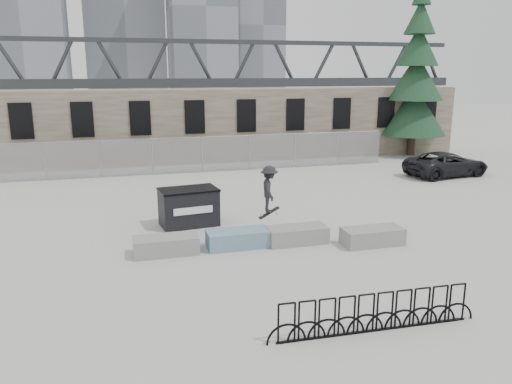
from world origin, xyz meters
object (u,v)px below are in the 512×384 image
planter_center_right (297,234)px  planter_offset (372,236)px  spruce_tree (416,83)px  suv (447,164)px  planter_center_left (238,238)px  dumpster (189,207)px  planter_far_left (166,245)px  bike_rack (375,313)px  skateboarder (269,189)px

planter_center_right → planter_offset: 2.49m
spruce_tree → suv: bearing=-106.7°
spruce_tree → planter_center_left: bearing=-136.6°
planter_center_right → spruce_tree: 20.67m
dumpster → suv: dumpster is taller
planter_offset → suv: size_ratio=0.42×
planter_far_left → planter_center_left: bearing=0.5°
planter_center_left → planter_center_right: 1.99m
suv → dumpster: bearing=101.9°
bike_rack → spruce_tree: size_ratio=0.43×
dumpster → bike_rack: size_ratio=0.45×
planter_center_left → spruce_tree: bearing=43.4°
planter_center_left → suv: 15.82m
dumpster → skateboarder: skateboarder is taller
bike_rack → dumpster: bearing=107.8°
bike_rack → suv: size_ratio=1.05×
planter_far_left → spruce_tree: size_ratio=0.17×
planter_offset → dumpster: (-5.54, 3.74, 0.40)m
planter_offset → spruce_tree: bearing=54.3°
planter_center_left → dumpster: dumpster is taller
skateboarder → spruce_tree: bearing=-36.1°
planter_center_left → planter_offset: same height
dumpster → bike_rack: 9.34m
dumpster → spruce_tree: spruce_tree is taller
spruce_tree → suv: (-2.00, -6.68, -4.18)m
dumpster → skateboarder: size_ratio=1.22×
planter_center_right → bike_rack: 5.97m
planter_center_right → skateboarder: 1.84m
planter_center_left → planter_center_right: same height
planter_center_right → suv: size_ratio=0.42×
spruce_tree → skateboarder: bearing=-136.0°
planter_offset → bike_rack: bike_rack is taller
spruce_tree → skateboarder: (-14.25, -13.75, -3.22)m
bike_rack → planter_center_left: bearing=105.2°
planter_offset → spruce_tree: 19.84m
planter_center_right → dumpster: (-3.19, 2.93, 0.40)m
planter_far_left → planter_center_right: same height
dumpster → suv: (14.80, 5.26, -0.04)m
dumpster → planter_center_left: bearing=-74.0°
planter_far_left → bike_rack: size_ratio=0.40×
bike_rack → planter_far_left: bearing=123.1°
planter_center_left → bike_rack: bike_rack is taller
suv → skateboarder: skateboarder is taller
planter_far_left → planter_offset: 6.71m
dumpster → suv: 15.71m
bike_rack → planter_center_right: bearing=86.8°
planter_center_left → skateboarder: bearing=35.9°
planter_far_left → planter_center_left: (2.31, 0.02, 0.00)m
spruce_tree → skateboarder: 20.07m
planter_offset → bike_rack: (-2.69, -5.14, 0.14)m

